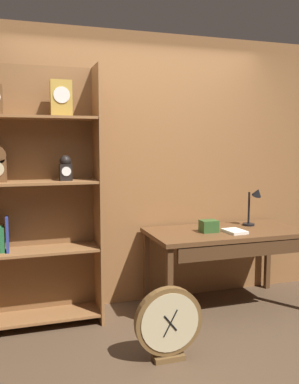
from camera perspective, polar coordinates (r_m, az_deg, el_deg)
ground_plane at (r=3.19m, az=5.92°, el=-22.60°), size 10.00×10.00×0.00m
back_wood_panel at (r=4.05m, az=-1.51°, el=2.99°), size 4.80×0.05×2.60m
bookshelf at (r=3.61m, az=-16.12°, el=-0.80°), size 1.12×0.33×2.21m
workbench at (r=4.00m, az=10.55°, el=-6.26°), size 1.47×0.74×0.75m
desk_lamp at (r=4.23m, az=14.10°, el=-1.44°), size 0.17×0.17×0.39m
toolbox_small at (r=3.88m, az=8.11°, el=-4.64°), size 0.15×0.12×0.11m
open_repair_manual at (r=3.90m, az=11.56°, el=-5.28°), size 0.18×0.23×0.02m
round_clock_large at (r=3.13m, az=2.64°, el=-17.49°), size 0.50×0.11×0.54m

